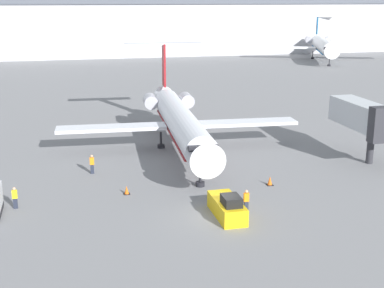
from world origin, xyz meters
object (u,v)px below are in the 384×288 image
at_px(airplane_main, 179,119).
at_px(airplane_parked_far_left, 323,45).
at_px(pushback_tug, 227,207).
at_px(worker_by_wing, 92,164).
at_px(worker_on_apron, 15,197).
at_px(traffic_cone_right, 270,181).
at_px(traffic_cone_left, 127,190).
at_px(worker_near_tug, 246,200).
at_px(jet_bridge, 364,117).

xyz_separation_m(airplane_main, airplane_parked_far_left, (56.28, 77.55, 0.50)).
xyz_separation_m(pushback_tug, worker_by_wing, (-9.29, 12.79, 0.21)).
height_order(worker_by_wing, airplane_parked_far_left, airplane_parked_far_left).
distance_m(worker_on_apron, traffic_cone_right, 21.44).
relative_size(pushback_tug, traffic_cone_left, 6.54).
xyz_separation_m(airplane_main, worker_near_tug, (1.19, -18.54, -2.41)).
height_order(airplane_main, worker_near_tug, airplane_main).
distance_m(pushback_tug, worker_by_wing, 15.81).
bearing_deg(airplane_parked_far_left, airplane_main, -125.97).
distance_m(worker_by_wing, worker_on_apron, 9.73).
relative_size(traffic_cone_left, jet_bridge, 0.08).
bearing_deg(pushback_tug, traffic_cone_left, 136.13).
height_order(pushback_tug, traffic_cone_left, pushback_tug).
relative_size(worker_on_apron, jet_bridge, 0.19).
relative_size(traffic_cone_right, jet_bridge, 0.09).
relative_size(pushback_tug, worker_by_wing, 2.61).
height_order(worker_by_wing, traffic_cone_right, worker_by_wing).
xyz_separation_m(worker_by_wing, traffic_cone_left, (2.48, -6.24, -0.62)).
bearing_deg(jet_bridge, worker_near_tug, -146.80).
bearing_deg(airplane_parked_far_left, traffic_cone_left, -125.23).
bearing_deg(pushback_tug, worker_on_apron, 160.82).
relative_size(pushback_tug, jet_bridge, 0.51).
bearing_deg(traffic_cone_right, worker_near_tug, -127.55).
bearing_deg(worker_near_tug, worker_by_wing, 131.88).
bearing_deg(airplane_parked_far_left, jet_bridge, -114.48).
bearing_deg(airplane_parked_far_left, pushback_tug, -120.45).
bearing_deg(worker_on_apron, traffic_cone_right, 0.98).
distance_m(pushback_tug, traffic_cone_left, 9.45).
distance_m(airplane_main, jet_bridge, 19.12).
bearing_deg(traffic_cone_left, jet_bridge, 10.48).
bearing_deg(pushback_tug, worker_near_tug, 17.48).
height_order(worker_by_wing, traffic_cone_left, worker_by_wing).
bearing_deg(jet_bridge, traffic_cone_left, -169.52).
relative_size(worker_near_tug, airplane_parked_far_left, 0.05).
relative_size(airplane_parked_far_left, jet_bridge, 3.86).
bearing_deg(worker_near_tug, pushback_tug, -162.52).
bearing_deg(worker_on_apron, pushback_tug, -19.18).
distance_m(traffic_cone_left, jet_bridge, 25.42).
xyz_separation_m(worker_near_tug, worker_by_wing, (-10.99, 12.25, 0.03)).
bearing_deg(jet_bridge, pushback_tug, -148.11).
bearing_deg(worker_by_wing, worker_near_tug, -48.12).
relative_size(traffic_cone_left, traffic_cone_right, 0.91).
bearing_deg(worker_near_tug, worker_on_apron, 164.20).
height_order(traffic_cone_left, traffic_cone_right, traffic_cone_right).
bearing_deg(pushback_tug, traffic_cone_right, 45.28).
relative_size(airplane_main, airplane_parked_far_left, 0.83).
xyz_separation_m(worker_by_wing, worker_on_apron, (-6.39, -7.34, -0.05)).
bearing_deg(jet_bridge, traffic_cone_right, -156.37).
bearing_deg(airplane_parked_far_left, worker_by_wing, -128.25).
bearing_deg(jet_bridge, airplane_parked_far_left, 65.52).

